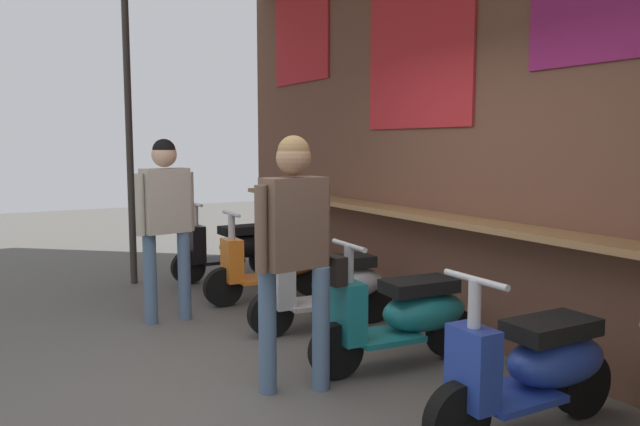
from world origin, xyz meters
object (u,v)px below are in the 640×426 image
Objects in this scene: shopper_with_handbag at (296,237)px; shopper_browsing at (166,210)px; scooter_orange at (275,264)px; scooter_black at (234,248)px; scooter_blue at (535,366)px; scooter_silver at (331,286)px; scooter_teal at (405,315)px.

shopper_with_handbag is 2.07m from shopper_browsing.
scooter_orange is 1.41m from shopper_browsing.
scooter_black is 1.00× the size of scooter_orange.
scooter_orange and scooter_blue have the same top height.
scooter_silver is 1.59m from shopper_with_handbag.
scooter_blue is (2.32, 0.00, 0.00)m from scooter_silver.
scooter_blue is at bearing 9.09° from shopper_browsing.
shopper_with_handbag is at bearing -3.24° from shopper_browsing.
shopper_with_handbag is (1.11, -0.92, 0.66)m from scooter_silver.
scooter_blue is 3.54m from shopper_browsing.
scooter_blue is (1.22, 0.00, 0.00)m from scooter_teal.
scooter_blue is at bearing 91.85° from scooter_orange.
scooter_silver is 1.00× the size of scooter_blue.
scooter_orange is at bearing -86.10° from scooter_teal.
shopper_browsing is at bearing -69.19° from scooter_blue.
scooter_orange is at bearing -29.42° from shopper_with_handbag.
scooter_blue is 0.82× the size of shopper_with_handbag.
scooter_teal is at bearing 91.84° from scooter_orange.
scooter_orange is 0.82× the size of shopper_browsing.
scooter_silver is 0.82× the size of shopper_browsing.
shopper_browsing is at bearing 0.84° from shopper_with_handbag.
scooter_blue is (4.68, 0.00, 0.00)m from scooter_black.
shopper_browsing is (-3.26, -1.22, 0.67)m from scooter_blue.
scooter_teal is at bearing -89.68° from scooter_blue.
shopper_with_handbag is at bearing 69.76° from scooter_orange.
scooter_black is 1.19m from scooter_orange.
scooter_teal is (2.26, -0.00, 0.00)m from scooter_orange.
shopper_with_handbag is at bearing -52.29° from scooter_blue.
shopper_with_handbag is 1.01× the size of shopper_browsing.
shopper_with_handbag is at bearing 54.11° from scooter_silver.
scooter_teal is 0.82× the size of shopper_browsing.
scooter_orange is 3.49m from scooter_blue.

